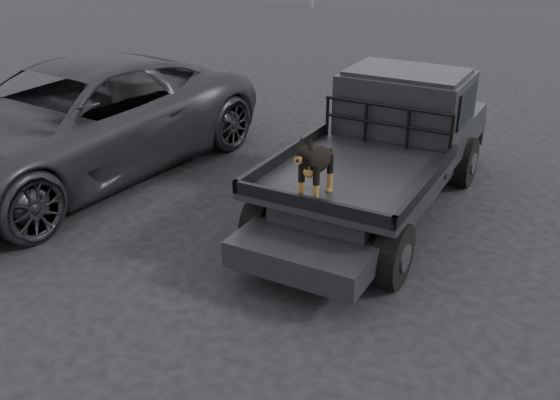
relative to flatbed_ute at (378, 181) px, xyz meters
The scene contains 6 objects.
ground 2.49m from the flatbed_ute, 102.15° to the right, with size 120.00×120.00×0.00m, color black.
flatbed_ute is the anchor object (origin of this frame).
ute_cab 1.31m from the flatbed_ute, 90.00° to the left, with size 1.72×1.30×0.88m, color black, non-canonical shape.
headache_rack 0.76m from the flatbed_ute, 90.00° to the left, with size 1.80×0.08×0.55m, color black, non-canonical shape.
dog 1.96m from the flatbed_ute, 93.48° to the right, with size 0.32×0.60×0.74m, color black, non-canonical shape.
parked_suv 4.75m from the flatbed_ute, 167.47° to the right, with size 2.90×6.29×1.75m, color #292A2E.
Camera 1 is at (3.12, -5.16, 3.86)m, focal length 40.00 mm.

